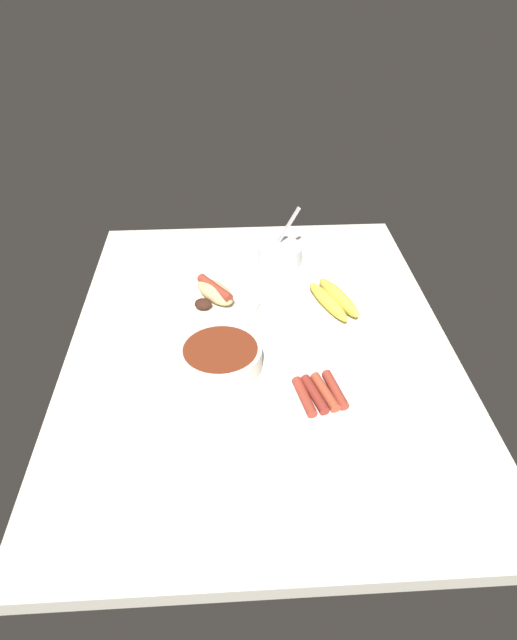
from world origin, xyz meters
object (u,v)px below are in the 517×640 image
bowl_coleslaw (280,253)px  banana_bunch (334,299)px  bowl_chili (221,357)px  plate_sausages (319,397)px  plate_hotdog_assembled (215,297)px

bowl_coleslaw → banana_bunch: bearing=-152.9°
bowl_chili → banana_bunch: 36.92cm
plate_sausages → bowl_chili: bearing=59.8°
bowl_chili → bowl_coleslaw: bearing=-20.7°
plate_hotdog_assembled → banana_bunch: 30.86cm
banana_bunch → plate_sausages: 35.55cm
banana_bunch → plate_hotdog_assembled: bearing=84.1°
bowl_coleslaw → banana_bunch: (-23.30, -11.93, -0.95)cm
plate_hotdog_assembled → banana_bunch: plate_hotdog_assembled is taller
plate_hotdog_assembled → bowl_chili: bearing=-176.7°
plate_hotdog_assembled → bowl_coleslaw: (20.14, -18.77, 1.07)cm
bowl_chili → banana_bunch: bearing=-52.3°
plate_hotdog_assembled → plate_sausages: size_ratio=1.00×
bowl_chili → plate_sausages: 23.72cm
plate_hotdog_assembled → bowl_coleslaw: 27.55cm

